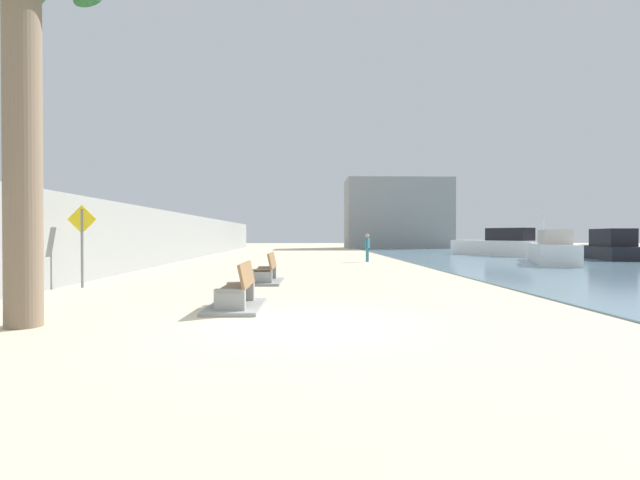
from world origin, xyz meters
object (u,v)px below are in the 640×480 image
boat_far_left (607,248)px  boat_distant (499,245)px  person_walking (367,246)px  boat_outer (545,242)px  bench_near (237,298)px  bench_far (266,276)px  pedestrian_sign (82,236)px  boat_nearest (552,250)px  palm_tree (20,39)px

boat_far_left → boat_distant: (-4.84, 4.85, 0.07)m
person_walking → boat_outer: (22.61, 22.91, -0.18)m
bench_near → bench_far: bearing=88.0°
bench_near → bench_far: (0.18, 5.21, 0.00)m
boat_outer → person_walking: bearing=-134.6°
person_walking → pedestrian_sign: size_ratio=0.67×
bench_near → boat_outer: (27.67, 39.61, 0.53)m
bench_near → boat_nearest: size_ratio=0.27×
bench_near → boat_outer: bearing=55.1°
boat_outer → boat_far_left: bearing=-108.8°
bench_near → boat_outer: size_ratio=0.31×
boat_outer → boat_nearest: 28.03m
palm_tree → boat_far_left: size_ratio=0.94×
bench_far → boat_nearest: size_ratio=0.27×
bench_far → boat_outer: boat_outer is taller
boat_far_left → bench_far: bearing=-146.2°
bench_far → boat_distant: size_ratio=0.29×
bench_far → pedestrian_sign: bearing=-167.6°
boat_outer → boat_far_left: boat_outer is taller
bench_far → pedestrian_sign: pedestrian_sign is taller
person_walking → boat_outer: 32.19m
bench_near → pedestrian_sign: pedestrian_sign is taller
palm_tree → boat_distant: palm_tree is taller
palm_tree → boat_far_left: bearing=40.8°
palm_tree → boat_outer: 51.93m
boat_nearest → pedestrian_sign: 22.62m
person_walking → boat_outer: size_ratio=0.24×
bench_far → boat_outer: (27.50, 34.40, 0.53)m
person_walking → boat_nearest: 9.95m
bench_near → person_walking: (5.06, 16.69, 0.71)m
palm_tree → bench_far: (3.54, 7.04, -4.63)m
boat_outer → boat_far_left: size_ratio=0.92×
person_walking → bench_far: bearing=-113.0°
boat_outer → boat_nearest: size_ratio=0.87×
pedestrian_sign → bench_near: bearing=-38.3°
person_walking → boat_distant: 12.84m
bench_far → person_walking: (4.88, 11.48, 0.71)m
palm_tree → person_walking: (8.43, 18.52, -3.92)m
boat_nearest → boat_outer: bearing=62.7°
boat_far_left → pedestrian_sign: pedestrian_sign is taller
boat_outer → boat_distant: size_ratio=0.94×
bench_near → palm_tree: bearing=-151.5°
bench_far → pedestrian_sign: 5.58m
person_walking → boat_distant: boat_distant is taller
bench_near → pedestrian_sign: bearing=141.7°
boat_far_left → boat_distant: boat_distant is taller
boat_far_left → pedestrian_sign: bearing=-150.0°
palm_tree → boat_distant: (19.16, 25.57, -4.07)m
boat_outer → boat_distant: 19.82m
boat_distant → pedestrian_sign: 28.74m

